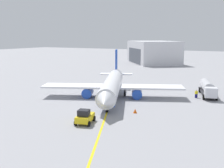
% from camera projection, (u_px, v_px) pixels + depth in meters
% --- Properties ---
extents(ground_plane, '(400.00, 400.00, 0.00)m').
position_uv_depth(ground_plane, '(112.00, 98.00, 56.02)').
color(ground_plane, '#939399').
extents(airplane, '(32.01, 29.13, 9.47)m').
position_uv_depth(airplane, '(112.00, 86.00, 56.10)').
color(airplane, white).
rests_on(airplane, ground).
extents(fuel_tanker, '(11.59, 5.59, 3.15)m').
position_uv_depth(fuel_tanker, '(208.00, 88.00, 58.01)').
color(fuel_tanker, '#2D2D33').
rests_on(fuel_tanker, ground).
extents(pushback_tug, '(4.00, 3.11, 2.20)m').
position_uv_depth(pushback_tug, '(85.00, 117.00, 39.51)').
color(pushback_tug, yellow).
rests_on(pushback_tug, ground).
extents(refueling_worker, '(0.60, 0.63, 1.71)m').
position_uv_depth(refueling_worker, '(196.00, 94.00, 56.04)').
color(refueling_worker, navy).
rests_on(refueling_worker, ground).
extents(safety_cone_nose, '(0.66, 0.66, 0.73)m').
position_uv_depth(safety_cone_nose, '(135.00, 111.00, 45.02)').
color(safety_cone_nose, '#F2590F').
rests_on(safety_cone_nose, ground).
extents(distant_hangar, '(34.80, 32.94, 10.56)m').
position_uv_depth(distant_hangar, '(153.00, 52.00, 129.37)').
color(distant_hangar, silver).
rests_on(distant_hangar, ground).
extents(taxi_line_marking, '(76.23, 33.84, 0.01)m').
position_uv_depth(taxi_line_marking, '(112.00, 98.00, 56.02)').
color(taxi_line_marking, yellow).
rests_on(taxi_line_marking, ground).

